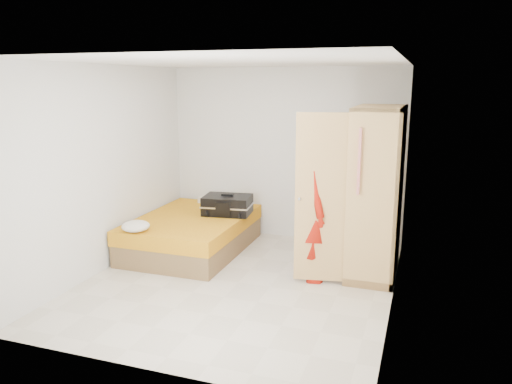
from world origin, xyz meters
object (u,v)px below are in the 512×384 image
(person, at_px, (315,210))
(suitcase, at_px, (227,205))
(wardrobe, at_px, (372,196))
(bed, at_px, (192,233))
(round_cushion, at_px, (136,226))

(person, height_order, suitcase, person)
(wardrobe, bearing_deg, bed, 178.88)
(person, distance_m, suitcase, 1.66)
(suitcase, xyz_separation_m, round_cushion, (-0.79, -1.19, -0.06))
(round_cushion, bearing_deg, suitcase, 56.33)
(person, relative_size, suitcase, 2.32)
(round_cushion, bearing_deg, bed, 66.81)
(person, bearing_deg, round_cushion, 85.71)
(suitcase, height_order, round_cushion, suitcase)
(bed, distance_m, round_cushion, 1.00)
(bed, xyz_separation_m, round_cushion, (-0.37, -0.87, 0.32))
(person, bearing_deg, bed, 61.69)
(bed, height_order, person, person)
(wardrobe, relative_size, round_cushion, 5.82)
(person, xyz_separation_m, suitcase, (-1.46, 0.75, -0.24))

